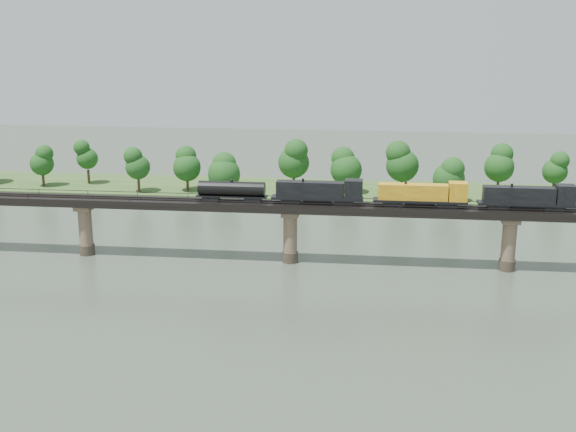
# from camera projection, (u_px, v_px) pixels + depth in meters

# --- Properties ---
(ground) EXTENTS (400.00, 400.00, 0.00)m
(ground) POSITION_uv_depth(u_px,v_px,m) (268.00, 326.00, 108.04)
(ground) COLOR #354233
(ground) RESTS_ON ground
(far_bank) EXTENTS (300.00, 24.00, 1.60)m
(far_bank) POSITION_uv_depth(u_px,v_px,m) (314.00, 192.00, 189.30)
(far_bank) COLOR #315120
(far_bank) RESTS_ON ground
(bridge) EXTENTS (236.00, 30.00, 11.50)m
(bridge) POSITION_uv_depth(u_px,v_px,m) (290.00, 234.00, 135.36)
(bridge) COLOR #473A2D
(bridge) RESTS_ON ground
(bridge_superstructure) EXTENTS (220.00, 4.90, 0.75)m
(bridge_superstructure) POSITION_uv_depth(u_px,v_px,m) (290.00, 202.00, 133.70)
(bridge_superstructure) COLOR black
(bridge_superstructure) RESTS_ON bridge
(far_treeline) EXTENTS (289.06, 17.54, 13.60)m
(far_treeline) POSITION_uv_depth(u_px,v_px,m) (280.00, 164.00, 183.81)
(far_treeline) COLOR #382619
(far_treeline) RESTS_ON far_bank
(freight_train) EXTENTS (68.48, 2.67, 4.71)m
(freight_train) POSITION_uv_depth(u_px,v_px,m) (386.00, 194.00, 131.22)
(freight_train) COLOR black
(freight_train) RESTS_ON bridge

